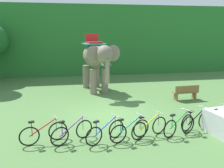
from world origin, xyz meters
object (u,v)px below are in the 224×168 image
object	(u,v)px
bike_yellow	(149,127)
bike_black	(196,121)
bike_red	(44,133)
bike_blue	(105,132)
bike_orange	(220,119)
wooden_bench	(186,92)
bike_teal	(130,130)
bike_green	(179,125)
bike_purple	(72,132)
elephant	(96,58)

from	to	relation	value
bike_yellow	bike_black	size ratio (longest dim) A/B	1.00
bike_red	bike_blue	distance (m)	2.20
bike_yellow	bike_orange	xyz separation A→B (m)	(3.14, 0.30, 0.00)
bike_blue	bike_black	xyz separation A→B (m)	(3.75, 0.35, 0.00)
bike_orange	wooden_bench	xyz separation A→B (m)	(0.53, 3.97, 0.09)
bike_yellow	bike_orange	world-z (taller)	same
bike_teal	bike_green	world-z (taller)	same
bike_orange	bike_blue	bearing A→B (deg)	-175.20
bike_black	bike_orange	xyz separation A→B (m)	(1.09, 0.06, 0.00)
bike_purple	bike_green	distance (m)	4.07
bike_blue	bike_teal	world-z (taller)	same
elephant	bike_blue	xyz separation A→B (m)	(-0.44, -7.28, -1.82)
bike_green	wooden_bench	bearing A→B (deg)	59.75
bike_green	bike_black	bearing A→B (deg)	14.31
bike_purple	bike_yellow	xyz separation A→B (m)	(2.87, -0.09, 0.00)
bike_teal	elephant	bearing A→B (deg)	93.64
bike_yellow	bike_red	bearing A→B (deg)	177.31
bike_blue	bike_yellow	world-z (taller)	same
bike_purple	bike_blue	bearing A→B (deg)	-9.26
elephant	bike_teal	xyz separation A→B (m)	(0.47, -7.31, -1.82)
bike_green	bike_blue	bearing A→B (deg)	-177.48
bike_teal	bike_black	bearing A→B (deg)	7.48
elephant	bike_green	size ratio (longest dim) A/B	2.71
bike_green	elephant	bearing A→B (deg)	108.91
bike_purple	bike_black	distance (m)	4.93
elephant	bike_green	bearing A→B (deg)	-71.09
elephant	bike_green	world-z (taller)	elephant
bike_purple	bike_red	bearing A→B (deg)	174.67
bike_blue	bike_teal	xyz separation A→B (m)	(0.90, -0.03, 0.00)
elephant	bike_red	distance (m)	7.69
bike_yellow	bike_green	world-z (taller)	same
bike_green	wooden_bench	distance (m)	4.91
bike_purple	bike_blue	xyz separation A→B (m)	(1.18, -0.19, 0.00)
bike_blue	bike_green	world-z (taller)	same
bike_purple	bike_blue	size ratio (longest dim) A/B	0.99
bike_teal	bike_orange	distance (m)	3.96
bike_orange	wooden_bench	world-z (taller)	bike_orange
bike_green	wooden_bench	xyz separation A→B (m)	(2.48, 4.24, 0.09)
bike_red	bike_yellow	bearing A→B (deg)	-2.69
bike_red	bike_black	xyz separation A→B (m)	(5.93, 0.06, 0.00)
bike_purple	wooden_bench	size ratio (longest dim) A/B	0.99
wooden_bench	bike_green	bearing A→B (deg)	-120.25
bike_yellow	wooden_bench	distance (m)	5.63
bike_green	wooden_bench	world-z (taller)	bike_green
bike_yellow	bike_green	bearing A→B (deg)	1.14
bike_teal	wooden_bench	distance (m)	6.27
elephant	bike_orange	bearing A→B (deg)	-57.41
bike_red	bike_teal	world-z (taller)	same
bike_purple	bike_teal	size ratio (longest dim) A/B	0.93
bike_yellow	bike_blue	bearing A→B (deg)	-176.50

